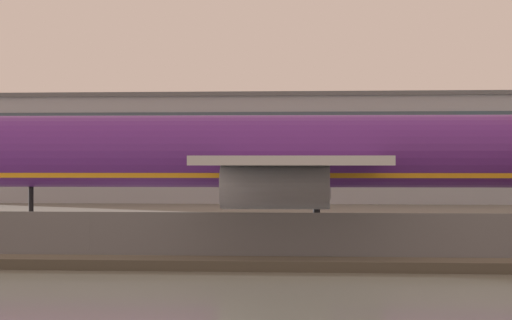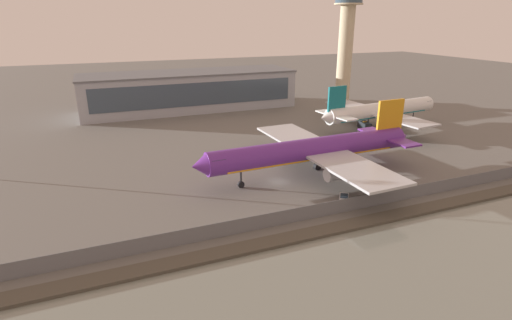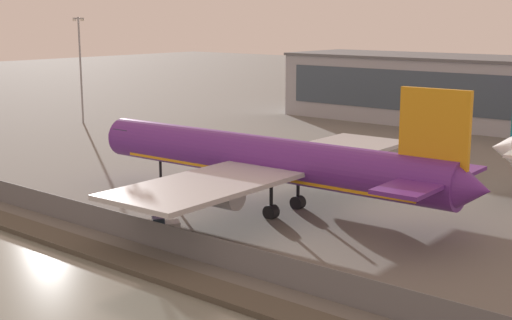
% 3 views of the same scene
% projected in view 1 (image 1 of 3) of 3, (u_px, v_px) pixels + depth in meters
% --- Properties ---
extents(ground_plane, '(500.00, 500.00, 0.00)m').
position_uv_depth(ground_plane, '(149.00, 239.00, 77.75)').
color(ground_plane, '#66635E').
extents(shoreline_seawall, '(320.00, 3.00, 0.50)m').
position_uv_depth(shoreline_seawall, '(68.00, 262.00, 57.35)').
color(shoreline_seawall, '#474238').
rests_on(shoreline_seawall, ground).
extents(perimeter_fence, '(280.00, 0.10, 2.46)m').
position_uv_depth(perimeter_fence, '(91.00, 236.00, 61.83)').
color(perimeter_fence, slate).
rests_on(perimeter_fence, ground).
extents(cargo_jet_purple, '(49.82, 42.69, 14.30)m').
position_uv_depth(cargo_jet_purple, '(280.00, 154.00, 77.51)').
color(cargo_jet_purple, '#602889').
rests_on(cargo_jet_purple, ground).
extents(baggage_tug, '(3.14, 3.54, 1.80)m').
position_uv_depth(baggage_tug, '(226.00, 241.00, 64.13)').
color(baggage_tug, white).
rests_on(baggage_tug, ground).
extents(terminal_building, '(73.32, 20.93, 13.03)m').
position_uv_depth(terminal_building, '(255.00, 148.00, 150.20)').
color(terminal_building, '#9EA3AD').
rests_on(terminal_building, ground).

